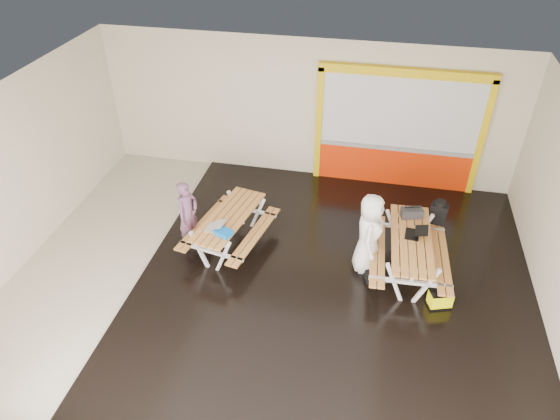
% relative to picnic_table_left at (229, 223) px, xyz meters
% --- Properties ---
extents(room, '(10.02, 8.02, 3.52)m').
position_rel_picnic_table_left_xyz_m(room, '(1.03, -0.74, 1.12)').
color(room, beige).
rests_on(room, ground).
extents(deck, '(7.50, 7.98, 0.05)m').
position_rel_picnic_table_left_xyz_m(deck, '(2.28, -0.74, -0.60)').
color(deck, black).
rests_on(deck, room).
extents(kiosk, '(3.88, 0.16, 3.00)m').
position_rel_picnic_table_left_xyz_m(kiosk, '(3.23, 3.19, 0.82)').
color(kiosk, red).
rests_on(kiosk, room).
extents(picnic_table_left, '(1.77, 2.29, 0.82)m').
position_rel_picnic_table_left_xyz_m(picnic_table_left, '(0.00, 0.00, 0.00)').
color(picnic_table_left, '#BE7B37').
rests_on(picnic_table_left, deck).
extents(picnic_table_right, '(1.55, 2.23, 0.87)m').
position_rel_picnic_table_left_xyz_m(picnic_table_right, '(3.62, -0.06, 0.03)').
color(picnic_table_right, '#BE7B37').
rests_on(picnic_table_right, deck).
extents(person_left, '(0.51, 0.62, 1.47)m').
position_rel_picnic_table_left_xyz_m(person_left, '(-0.81, -0.16, 0.23)').
color(person_left, '#65425C').
rests_on(person_left, deck).
extents(person_right, '(0.56, 0.84, 1.70)m').
position_rel_picnic_table_left_xyz_m(person_right, '(2.82, -0.12, 0.28)').
color(person_right, white).
rests_on(person_right, deck).
extents(laptop_left, '(0.39, 0.36, 0.15)m').
position_rel_picnic_table_left_xyz_m(laptop_left, '(-0.15, -0.46, 0.24)').
color(laptop_left, silver).
rests_on(laptop_left, picnic_table_left).
extents(laptop_right, '(0.43, 0.39, 0.17)m').
position_rel_picnic_table_left_xyz_m(laptop_right, '(3.69, 0.06, 0.29)').
color(laptop_right, black).
rests_on(laptop_right, picnic_table_right).
extents(blue_pouch, '(0.39, 0.34, 0.10)m').
position_rel_picnic_table_left_xyz_m(blue_pouch, '(0.08, -0.61, 0.24)').
color(blue_pouch, blue).
rests_on(blue_pouch, picnic_table_left).
extents(toolbox, '(0.46, 0.31, 0.24)m').
position_rel_picnic_table_left_xyz_m(toolbox, '(3.61, 0.65, 0.33)').
color(toolbox, black).
rests_on(toolbox, picnic_table_right).
extents(backpack, '(0.38, 0.29, 0.57)m').
position_rel_picnic_table_left_xyz_m(backpack, '(4.18, 1.02, 0.15)').
color(backpack, black).
rests_on(backpack, picnic_table_right).
extents(dark_case, '(0.54, 0.47, 0.17)m').
position_rel_picnic_table_left_xyz_m(dark_case, '(3.06, -0.39, -0.49)').
color(dark_case, black).
rests_on(dark_case, deck).
extents(fluke_bag, '(0.49, 0.39, 0.36)m').
position_rel_picnic_table_left_xyz_m(fluke_bag, '(4.22, -0.90, -0.40)').
color(fluke_bag, black).
rests_on(fluke_bag, deck).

